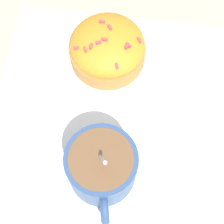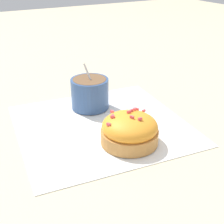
{
  "view_description": "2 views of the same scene",
  "coord_description": "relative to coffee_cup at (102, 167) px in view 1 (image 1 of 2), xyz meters",
  "views": [
    {
      "loc": [
        0.19,
        -0.0,
        0.45
      ],
      "look_at": [
        0.01,
        -0.0,
        0.04
      ],
      "focal_mm": 60.0,
      "sensor_mm": 36.0,
      "label": 1
    },
    {
      "loc": [
        -0.48,
        0.24,
        0.3
      ],
      "look_at": [
        -0.02,
        -0.01,
        0.04
      ],
      "focal_mm": 50.0,
      "sensor_mm": 36.0,
      "label": 2
    }
  ],
  "objects": [
    {
      "name": "paper_napkin",
      "position": [
        -0.08,
        0.01,
        -0.04
      ],
      "size": [
        0.34,
        0.35,
        0.0
      ],
      "color": "white",
      "rests_on": "ground_plane"
    },
    {
      "name": "frosted_pastry",
      "position": [
        -0.16,
        0.0,
        -0.01
      ],
      "size": [
        0.1,
        0.1,
        0.06
      ],
      "color": "#C18442",
      "rests_on": "paper_napkin"
    },
    {
      "name": "ground_plane",
      "position": [
        -0.08,
        0.01,
        -0.04
      ],
      "size": [
        3.0,
        3.0,
        0.0
      ],
      "primitive_type": "plane",
      "color": "#C6B793"
    },
    {
      "name": "coffee_cup",
      "position": [
        0.0,
        0.0,
        0.0
      ],
      "size": [
        0.11,
        0.08,
        0.1
      ],
      "color": "#335184",
      "rests_on": "paper_napkin"
    }
  ]
}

